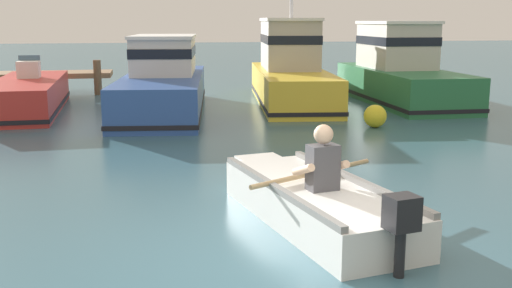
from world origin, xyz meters
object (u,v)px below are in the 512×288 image
moored_boat_blue (164,83)px  moored_boat_green (400,73)px  rowboat_with_person (313,200)px  mooring_buoy (375,116)px  moored_boat_red (28,96)px  moored_boat_yellow (291,72)px

moored_boat_blue → moored_boat_green: (6.74, 0.70, 0.12)m
rowboat_with_person → moored_boat_blue: moored_boat_blue is taller
moored_boat_green → mooring_buoy: moored_boat_green is taller
moored_boat_red → mooring_buoy: moored_boat_red is taller
moored_boat_red → mooring_buoy: (7.96, -3.87, -0.14)m
rowboat_with_person → mooring_buoy: (3.05, 5.91, 0.00)m
moored_boat_red → moored_boat_green: (10.21, 0.08, 0.45)m
rowboat_with_person → moored_boat_blue: 9.30m
rowboat_with_person → moored_boat_yellow: (2.19, 10.37, 0.62)m
moored_boat_red → moored_boat_yellow: (7.10, 0.59, 0.48)m
moored_boat_yellow → moored_boat_blue: bearing=-161.7°
moored_boat_blue → mooring_buoy: (4.50, -3.26, -0.48)m
mooring_buoy → moored_boat_red: bearing=154.0°
moored_boat_yellow → mooring_buoy: 4.58m
rowboat_with_person → moored_boat_red: bearing=116.7°
moored_boat_green → rowboat_with_person: bearing=-118.2°
moored_boat_red → moored_boat_blue: bearing=-10.1°
rowboat_with_person → moored_boat_red: 10.95m
moored_boat_green → mooring_buoy: bearing=-119.6°
moored_boat_blue → moored_boat_yellow: (3.64, 1.20, 0.15)m
rowboat_with_person → moored_boat_red: (-4.91, 9.79, 0.14)m
moored_boat_yellow → mooring_buoy: size_ratio=13.37×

